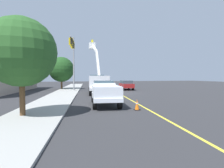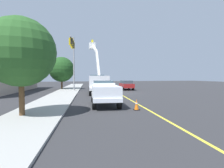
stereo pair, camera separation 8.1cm
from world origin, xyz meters
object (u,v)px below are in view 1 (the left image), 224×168
(passing_minivan, at_px, (126,84))
(traffic_cone_leading, at_px, (137,105))
(traffic_cone_mid_front, at_px, (106,89))
(traffic_signal_mast, at_px, (73,53))
(service_pickup_truck, at_px, (105,92))
(utility_bucket_truck, at_px, (98,82))

(passing_minivan, relative_size, traffic_cone_leading, 6.25)
(traffic_cone_leading, bearing_deg, traffic_cone_mid_front, -4.11)
(passing_minivan, bearing_deg, traffic_cone_leading, 164.07)
(traffic_cone_leading, bearing_deg, traffic_signal_mast, 14.51)
(service_pickup_truck, relative_size, traffic_cone_mid_front, 7.89)
(utility_bucket_truck, xyz_separation_m, service_pickup_truck, (-10.24, 1.03, -0.51))
(service_pickup_truck, height_order, traffic_cone_leading, service_pickup_truck)
(service_pickup_truck, relative_size, traffic_signal_mast, 0.66)
(passing_minivan, relative_size, traffic_signal_mast, 0.56)
(traffic_cone_leading, bearing_deg, service_pickup_truck, 34.36)
(passing_minivan, distance_m, traffic_cone_leading, 19.39)
(service_pickup_truck, distance_m, traffic_cone_leading, 3.35)
(passing_minivan, bearing_deg, traffic_cone_mid_front, 117.30)
(traffic_signal_mast, bearing_deg, service_pickup_truck, -170.13)
(traffic_cone_leading, distance_m, traffic_signal_mast, 17.66)
(traffic_cone_mid_front, distance_m, traffic_signal_mast, 7.83)
(service_pickup_truck, distance_m, traffic_signal_mast, 14.56)
(service_pickup_truck, xyz_separation_m, traffic_cone_leading, (-2.70, -1.84, -0.73))
(utility_bucket_truck, bearing_deg, traffic_cone_mid_front, -29.34)
(utility_bucket_truck, relative_size, service_pickup_truck, 1.45)
(service_pickup_truck, height_order, traffic_cone_mid_front, service_pickup_truck)
(traffic_cone_leading, bearing_deg, passing_minivan, -15.93)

